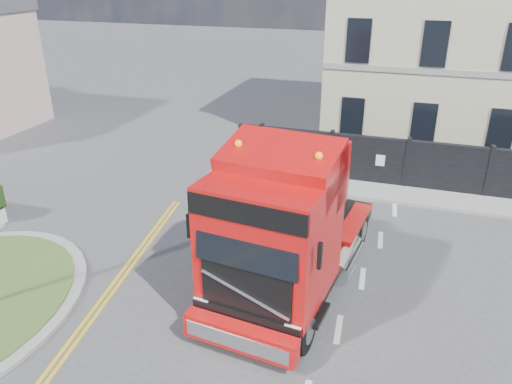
% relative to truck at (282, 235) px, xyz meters
% --- Properties ---
extents(ground, '(120.00, 120.00, 0.00)m').
position_rel_truck_xyz_m(ground, '(-1.26, -0.35, -1.96)').
color(ground, '#424244').
rests_on(ground, ground).
extents(hoarding_fence, '(18.80, 0.25, 2.00)m').
position_rel_truck_xyz_m(hoarding_fence, '(5.30, 8.65, -0.96)').
color(hoarding_fence, black).
rests_on(hoarding_fence, ground).
extents(georgian_building, '(12.30, 10.30, 12.80)m').
position_rel_truck_xyz_m(georgian_building, '(4.74, 16.15, 3.82)').
color(georgian_building, '#BEB897').
rests_on(georgian_building, ground).
extents(pavement_far, '(20.00, 1.60, 0.12)m').
position_rel_truck_xyz_m(pavement_far, '(4.74, 7.75, -1.90)').
color(pavement_far, gray).
rests_on(pavement_far, ground).
extents(truck, '(3.52, 7.55, 4.37)m').
position_rel_truck_xyz_m(truck, '(0.00, 0.00, 0.00)').
color(truck, black).
rests_on(truck, ground).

